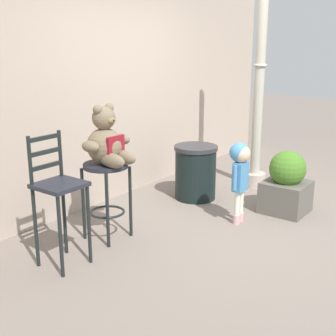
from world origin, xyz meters
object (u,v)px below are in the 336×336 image
Objects in this scene: trash_bin at (196,172)px; lamppost at (258,106)px; bar_stool_with_teddy at (106,184)px; child_walking at (240,166)px; planter_with_shrub at (286,184)px; teddy_bear at (107,142)px; bar_chair_empty at (58,193)px.

trash_bin is 1.23m from lamppost.
bar_stool_with_teddy is 0.87× the size of child_walking.
bar_stool_with_teddy reaches higher than planter_with_shrub.
bar_chair_empty is (-0.64, -0.04, -0.32)m from teddy_bear.
bar_chair_empty reaches higher than child_walking.
child_walking is at bearing -24.32° from bar_chair_empty.
planter_with_shrub is at bearing -133.46° from lamppost.
lamppost reaches higher than teddy_bear.
planter_with_shrub is at bearing -24.47° from bar_chair_empty.
child_walking is 0.76× the size of bar_chair_empty.
bar_stool_with_teddy reaches higher than trash_bin.
bar_stool_with_teddy is at bearing 90.00° from teddy_bear.
bar_chair_empty is (-1.76, 0.79, 0.02)m from child_walking.
lamppost is 2.40× the size of bar_chair_empty.
bar_stool_with_teddy is 2.08m from planter_with_shrub.
trash_bin is at bearing 76.07° from child_walking.
teddy_bear reaches higher than trash_bin.
teddy_bear reaches higher than bar_chair_empty.
child_walking is at bearing -116.22° from trash_bin.
bar_stool_with_teddy is at bearing 154.61° from child_walking.
child_walking is 0.32× the size of lamppost.
teddy_bear is 0.21× the size of lamppost.
teddy_bear is 0.79× the size of planter_with_shrub.
lamppost reaches higher than planter_with_shrub.
teddy_bear reaches higher than planter_with_shrub.
teddy_bear reaches higher than child_walking.
bar_stool_with_teddy is at bearing 5.79° from bar_chair_empty.
lamppost is 3.85× the size of planter_with_shrub.
bar_stool_with_teddy is 0.66m from bar_chair_empty.
lamppost reaches higher than trash_bin.
planter_with_shrub reaches higher than trash_bin.
teddy_bear reaches higher than bar_stool_with_teddy.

